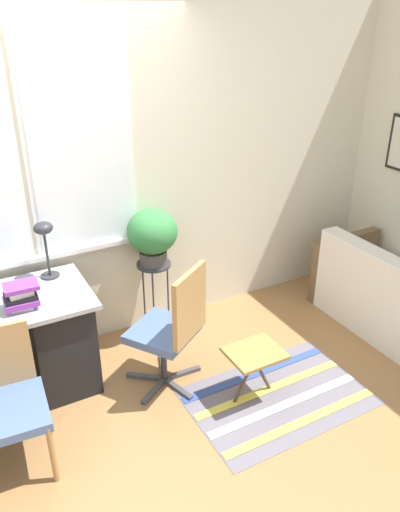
# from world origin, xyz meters

# --- Properties ---
(ground_plane) EXTENTS (14.00, 14.00, 0.00)m
(ground_plane) POSITION_xyz_m (0.00, 0.00, 0.00)
(ground_plane) COLOR #9E7042
(wall_back_with_window) EXTENTS (9.00, 0.12, 2.70)m
(wall_back_with_window) POSITION_xyz_m (0.00, 0.75, 1.36)
(wall_back_with_window) COLOR beige
(wall_back_with_window) RESTS_ON ground_plane
(desk_lamp) EXTENTS (0.13, 0.13, 0.42)m
(desk_lamp) POSITION_xyz_m (0.06, 0.55, 1.06)
(desk_lamp) COLOR #2D2D33
(desk_lamp) RESTS_ON desk
(book_stack) EXTENTS (0.23, 0.17, 0.17)m
(book_stack) POSITION_xyz_m (-0.20, 0.21, 0.83)
(book_stack) COLOR white
(book_stack) RESTS_ON desk
(desk_chair_wooden) EXTENTS (0.48, 0.49, 0.85)m
(desk_chair_wooden) POSITION_xyz_m (-0.44, -0.26, 0.45)
(desk_chair_wooden) COLOR #B2844C
(desk_chair_wooden) RESTS_ON ground_plane
(office_chair_swivel) EXTENTS (0.59, 0.59, 0.96)m
(office_chair_swivel) POSITION_xyz_m (0.69, -0.11, 0.49)
(office_chair_swivel) COLOR #47474C
(office_chair_swivel) RESTS_ON ground_plane
(couch_loveseat) EXTENTS (0.73, 1.41, 0.75)m
(couch_loveseat) POSITION_xyz_m (2.63, -0.36, 0.27)
(couch_loveseat) COLOR white
(couch_loveseat) RESTS_ON ground_plane
(plant_stand) EXTENTS (0.27, 0.27, 0.65)m
(plant_stand) POSITION_xyz_m (0.85, 0.55, 0.58)
(plant_stand) COLOR #333338
(plant_stand) RESTS_ON ground_plane
(potted_plant) EXTENTS (0.39, 0.39, 0.45)m
(potted_plant) POSITION_xyz_m (0.85, 0.55, 0.91)
(potted_plant) COLOR #514C47
(potted_plant) RESTS_ON plant_stand
(floor_rug_striped) EXTENTS (1.24, 0.82, 0.01)m
(floor_rug_striped) POSITION_xyz_m (1.27, -0.59, 0.00)
(floor_rug_striped) COLOR slate
(floor_rug_striped) RESTS_ON ground_plane
(folding_stool) EXTENTS (0.37, 0.31, 0.39)m
(folding_stool) POSITION_xyz_m (1.13, -0.49, 0.34)
(folding_stool) COLOR olive
(folding_stool) RESTS_ON ground_plane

